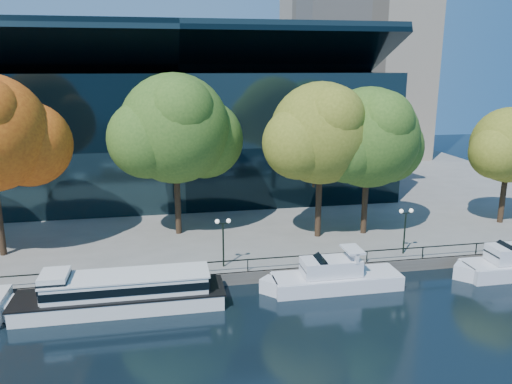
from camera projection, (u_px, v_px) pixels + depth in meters
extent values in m
plane|color=black|center=(255.00, 301.00, 36.69)|extent=(160.00, 160.00, 0.00)
cube|color=slate|center=(209.00, 183.00, 71.34)|extent=(90.00, 67.00, 1.00)
cube|color=#47443F|center=(248.00, 278.00, 39.47)|extent=(90.00, 0.25, 1.00)
cube|color=black|center=(248.00, 260.00, 39.31)|extent=(88.20, 0.08, 0.08)
cube|color=black|center=(248.00, 266.00, 39.43)|extent=(0.07, 0.07, 0.90)
cube|color=black|center=(180.00, 135.00, 64.48)|extent=(50.00, 24.00, 16.00)
cube|color=black|center=(178.00, 59.00, 58.33)|extent=(50.00, 17.14, 7.86)
cube|color=silver|center=(121.00, 301.00, 35.48)|extent=(14.39, 3.49, 1.13)
cube|color=black|center=(121.00, 293.00, 35.33)|extent=(14.67, 3.56, 0.12)
cube|color=silver|center=(13.00, 309.00, 34.20)|extent=(2.89, 2.89, 1.13)
cube|color=silver|center=(127.00, 284.00, 35.27)|extent=(11.22, 2.87, 1.23)
cube|color=black|center=(127.00, 283.00, 35.25)|extent=(11.37, 2.93, 0.57)
cube|color=silver|center=(127.00, 275.00, 35.10)|extent=(11.51, 3.00, 0.10)
cube|color=silver|center=(55.00, 285.00, 34.33)|extent=(1.85, 2.45, 1.85)
cube|color=black|center=(55.00, 283.00, 34.28)|extent=(1.90, 2.52, 0.72)
cube|color=silver|center=(336.00, 281.00, 38.62)|extent=(9.96, 2.85, 1.14)
cube|color=silver|center=(274.00, 286.00, 37.74)|extent=(2.18, 2.18, 1.14)
cube|color=silver|center=(337.00, 274.00, 38.48)|extent=(9.76, 2.79, 0.08)
cube|color=silver|center=(331.00, 266.00, 38.22)|extent=(4.48, 2.13, 1.23)
cube|color=black|center=(315.00, 267.00, 37.96)|extent=(1.96, 2.05, 1.55)
cube|color=silver|center=(352.00, 254.00, 38.30)|extent=(0.24, 2.22, 0.76)
cube|color=silver|center=(353.00, 249.00, 38.20)|extent=(1.33, 2.22, 0.14)
cube|color=silver|center=(467.00, 272.00, 40.23)|extent=(2.23, 2.23, 1.21)
cube|color=black|center=(501.00, 253.00, 40.39)|extent=(1.85, 2.03, 1.52)
cylinder|color=black|center=(0.00, 169.00, 41.36)|extent=(1.29, 1.98, 4.19)
sphere|color=#AD370E|center=(29.00, 144.00, 42.49)|extent=(7.26, 7.26, 7.26)
cylinder|color=black|center=(177.00, 193.00, 47.40)|extent=(0.56, 0.56, 8.13)
cylinder|color=black|center=(181.00, 159.00, 46.89)|extent=(1.26, 1.93, 4.06)
cylinder|color=black|center=(172.00, 163.00, 46.33)|extent=(1.16, 1.32, 3.63)
sphere|color=#32561B|center=(175.00, 129.00, 45.89)|extent=(10.15, 10.15, 10.15)
sphere|color=#32561B|center=(204.00, 139.00, 48.15)|extent=(7.61, 7.61, 7.61)
sphere|color=#32561B|center=(147.00, 139.00, 44.67)|extent=(7.10, 7.10, 7.10)
sphere|color=#32561B|center=(180.00, 111.00, 43.61)|extent=(6.09, 6.09, 6.09)
cylinder|color=black|center=(319.00, 196.00, 46.66)|extent=(0.56, 0.56, 7.87)
cylinder|color=black|center=(324.00, 163.00, 46.18)|extent=(1.23, 1.88, 3.93)
cylinder|color=black|center=(316.00, 167.00, 45.61)|extent=(1.13, 1.28, 3.51)
sphere|color=#61671B|center=(321.00, 133.00, 45.21)|extent=(9.28, 9.28, 9.28)
sphere|color=#61671B|center=(342.00, 143.00, 47.27)|extent=(6.96, 6.96, 6.96)
sphere|color=#61671B|center=(299.00, 143.00, 44.08)|extent=(6.50, 6.50, 6.50)
sphere|color=#61671B|center=(333.00, 117.00, 43.12)|extent=(5.57, 5.57, 5.57)
cylinder|color=black|center=(365.00, 196.00, 47.63)|extent=(0.56, 0.56, 7.45)
cylinder|color=black|center=(371.00, 165.00, 47.19)|extent=(1.19, 1.79, 3.73)
cylinder|color=black|center=(364.00, 169.00, 46.62)|extent=(1.09, 1.23, 3.33)
sphere|color=#32561B|center=(368.00, 138.00, 46.25)|extent=(9.33, 9.33, 9.33)
sphere|color=#32561B|center=(387.00, 147.00, 48.33)|extent=(7.00, 7.00, 7.00)
sphere|color=#32561B|center=(348.00, 147.00, 45.12)|extent=(6.53, 6.53, 6.53)
sphere|color=#32561B|center=(383.00, 122.00, 44.15)|extent=(5.60, 5.60, 5.60)
cylinder|color=black|center=(503.00, 192.00, 51.02)|extent=(0.56, 0.56, 6.47)
cylinder|color=black|center=(510.00, 167.00, 50.67)|extent=(1.08, 1.60, 3.25)
cylinder|color=black|center=(505.00, 171.00, 50.09)|extent=(0.99, 1.11, 2.90)
sphere|color=#61671B|center=(509.00, 145.00, 49.82)|extent=(7.54, 7.54, 7.54)
sphere|color=#61671B|center=(497.00, 152.00, 48.91)|extent=(5.28, 5.28, 5.28)
cylinder|color=black|center=(223.00, 245.00, 39.97)|extent=(0.14, 0.14, 3.60)
cube|color=black|center=(223.00, 223.00, 39.51)|extent=(0.90, 0.06, 0.06)
sphere|color=white|center=(217.00, 221.00, 39.38)|extent=(0.36, 0.36, 0.36)
sphere|color=white|center=(229.00, 221.00, 39.54)|extent=(0.36, 0.36, 0.36)
cylinder|color=black|center=(404.00, 234.00, 42.75)|extent=(0.14, 0.14, 3.60)
cube|color=black|center=(406.00, 213.00, 42.29)|extent=(0.90, 0.06, 0.06)
sphere|color=white|center=(401.00, 211.00, 42.16)|extent=(0.36, 0.36, 0.36)
sphere|color=white|center=(411.00, 211.00, 42.32)|extent=(0.36, 0.36, 0.36)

